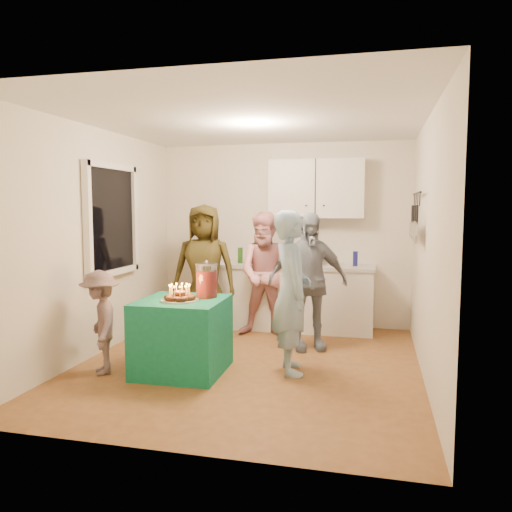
% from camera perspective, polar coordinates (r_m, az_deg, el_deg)
% --- Properties ---
extents(floor, '(4.00, 4.00, 0.00)m').
position_cam_1_polar(floor, '(5.52, -0.87, -12.32)').
color(floor, brown).
rests_on(floor, ground).
extents(ceiling, '(4.00, 4.00, 0.00)m').
position_cam_1_polar(ceiling, '(5.33, -0.91, 15.34)').
color(ceiling, white).
rests_on(ceiling, floor).
extents(back_wall, '(3.60, 3.60, 0.00)m').
position_cam_1_polar(back_wall, '(7.22, 3.07, 2.43)').
color(back_wall, silver).
rests_on(back_wall, floor).
extents(left_wall, '(4.00, 4.00, 0.00)m').
position_cam_1_polar(left_wall, '(5.98, -17.86, 1.51)').
color(left_wall, silver).
rests_on(left_wall, floor).
extents(right_wall, '(4.00, 4.00, 0.00)m').
position_cam_1_polar(right_wall, '(5.13, 18.99, 0.84)').
color(right_wall, silver).
rests_on(right_wall, floor).
extents(window_night, '(0.04, 1.00, 1.20)m').
position_cam_1_polar(window_night, '(6.21, -16.25, 4.01)').
color(window_night, black).
rests_on(window_night, left_wall).
extents(counter, '(2.20, 0.58, 0.86)m').
position_cam_1_polar(counter, '(6.99, 4.20, -4.86)').
color(counter, white).
rests_on(counter, floor).
extents(countertop, '(2.24, 0.62, 0.05)m').
position_cam_1_polar(countertop, '(6.93, 4.23, -1.16)').
color(countertop, beige).
rests_on(countertop, counter).
extents(upper_cabinet, '(1.30, 0.30, 0.80)m').
position_cam_1_polar(upper_cabinet, '(6.99, 6.94, 7.62)').
color(upper_cabinet, white).
rests_on(upper_cabinet, back_wall).
extents(pot_rack, '(0.12, 1.00, 0.60)m').
position_cam_1_polar(pot_rack, '(5.80, 17.65, 4.37)').
color(pot_rack, black).
rests_on(pot_rack, right_wall).
extents(microwave, '(0.56, 0.44, 0.28)m').
position_cam_1_polar(microwave, '(6.89, 5.18, 0.16)').
color(microwave, white).
rests_on(microwave, countertop).
extents(party_table, '(0.86, 0.86, 0.76)m').
position_cam_1_polar(party_table, '(5.24, -8.43, -9.02)').
color(party_table, '#11724E').
rests_on(party_table, floor).
extents(donut_cake, '(0.38, 0.38, 0.18)m').
position_cam_1_polar(donut_cake, '(5.07, -8.72, -4.10)').
color(donut_cake, '#381C0C').
rests_on(donut_cake, party_table).
extents(punch_jar, '(0.22, 0.22, 0.34)m').
position_cam_1_polar(punch_jar, '(5.23, -5.68, -2.88)').
color(punch_jar, red).
rests_on(punch_jar, party_table).
extents(man_birthday, '(0.57, 0.70, 1.67)m').
position_cam_1_polar(man_birthday, '(5.12, 4.09, -4.14)').
color(man_birthday, '#8FB2D1').
rests_on(man_birthday, floor).
extents(woman_back_left, '(0.91, 0.65, 1.74)m').
position_cam_1_polar(woman_back_left, '(6.65, -5.91, -1.60)').
color(woman_back_left, brown).
rests_on(woman_back_left, floor).
extents(woman_back_center, '(0.83, 0.67, 1.63)m').
position_cam_1_polar(woman_back_center, '(6.56, 1.31, -2.12)').
color(woman_back_center, '#E27584').
rests_on(woman_back_center, floor).
extents(woman_back_right, '(1.04, 0.72, 1.64)m').
position_cam_1_polar(woman_back_right, '(5.97, 5.94, -2.90)').
color(woman_back_right, '#0F1B34').
rests_on(woman_back_right, floor).
extents(child_near_left, '(0.72, 0.79, 1.06)m').
position_cam_1_polar(child_near_left, '(5.36, -17.36, -7.23)').
color(child_near_left, '#5F4C4D').
rests_on(child_near_left, floor).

